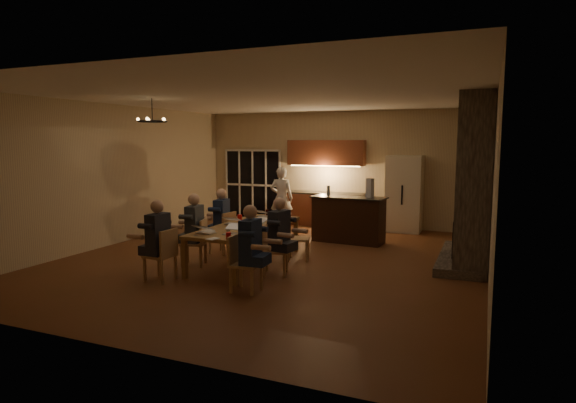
# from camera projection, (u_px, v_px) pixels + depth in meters

# --- Properties ---
(floor) EXTENTS (9.00, 9.00, 0.00)m
(floor) POSITION_uv_depth(u_px,v_px,m) (273.00, 260.00, 9.65)
(floor) COLOR brown
(floor) RESTS_ON ground
(back_wall) EXTENTS (8.00, 0.04, 3.20)m
(back_wall) POSITION_uv_depth(u_px,v_px,m) (339.00, 169.00, 13.59)
(back_wall) COLOR beige
(back_wall) RESTS_ON ground
(left_wall) EXTENTS (0.04, 9.00, 3.20)m
(left_wall) POSITION_uv_depth(u_px,v_px,m) (113.00, 175.00, 10.99)
(left_wall) COLOR beige
(left_wall) RESTS_ON ground
(right_wall) EXTENTS (0.04, 9.00, 3.20)m
(right_wall) POSITION_uv_depth(u_px,v_px,m) (494.00, 187.00, 7.91)
(right_wall) COLOR beige
(right_wall) RESTS_ON ground
(ceiling) EXTENTS (8.00, 9.00, 0.04)m
(ceiling) POSITION_uv_depth(u_px,v_px,m) (272.00, 96.00, 9.25)
(ceiling) COLOR white
(ceiling) RESTS_ON back_wall
(french_doors) EXTENTS (1.86, 0.08, 2.10)m
(french_doors) POSITION_uv_depth(u_px,v_px,m) (253.00, 185.00, 14.65)
(french_doors) COLOR black
(french_doors) RESTS_ON ground
(fireplace) EXTENTS (0.58, 2.50, 3.20)m
(fireplace) POSITION_uv_depth(u_px,v_px,m) (476.00, 181.00, 9.13)
(fireplace) COLOR #6A6053
(fireplace) RESTS_ON ground
(kitchenette) EXTENTS (2.24, 0.68, 2.40)m
(kitchenette) POSITION_uv_depth(u_px,v_px,m) (325.00, 183.00, 13.46)
(kitchenette) COLOR brown
(kitchenette) RESTS_ON ground
(refrigerator) EXTENTS (0.90, 0.68, 2.00)m
(refrigerator) POSITION_uv_depth(u_px,v_px,m) (404.00, 194.00, 12.60)
(refrigerator) COLOR beige
(refrigerator) RESTS_ON ground
(dining_table) EXTENTS (1.10, 2.82, 0.75)m
(dining_table) POSITION_uv_depth(u_px,v_px,m) (247.00, 245.00, 9.29)
(dining_table) COLOR #A27941
(dining_table) RESTS_ON ground
(bar_island) EXTENTS (1.78, 0.82, 1.08)m
(bar_island) POSITION_uv_depth(u_px,v_px,m) (348.00, 219.00, 11.27)
(bar_island) COLOR black
(bar_island) RESTS_ON ground
(chair_left_near) EXTENTS (0.46, 0.46, 0.89)m
(chair_left_near) POSITION_uv_depth(u_px,v_px,m) (160.00, 255.00, 8.14)
(chair_left_near) COLOR tan
(chair_left_near) RESTS_ON ground
(chair_left_mid) EXTENTS (0.56, 0.56, 0.89)m
(chair_left_mid) POSITION_uv_depth(u_px,v_px,m) (194.00, 242.00, 9.15)
(chair_left_mid) COLOR tan
(chair_left_mid) RESTS_ON ground
(chair_left_far) EXTENTS (0.50, 0.50, 0.89)m
(chair_left_far) POSITION_uv_depth(u_px,v_px,m) (222.00, 233.00, 10.14)
(chair_left_far) COLOR tan
(chair_left_far) RESTS_ON ground
(chair_right_near) EXTENTS (0.46, 0.46, 0.89)m
(chair_right_near) POSITION_uv_depth(u_px,v_px,m) (246.00, 264.00, 7.53)
(chair_right_near) COLOR tan
(chair_right_near) RESTS_ON ground
(chair_right_mid) EXTENTS (0.55, 0.55, 0.89)m
(chair_right_mid) POSITION_uv_depth(u_px,v_px,m) (275.00, 250.00, 8.51)
(chair_right_mid) COLOR tan
(chair_right_mid) RESTS_ON ground
(chair_right_far) EXTENTS (0.54, 0.54, 0.89)m
(chair_right_far) POSITION_uv_depth(u_px,v_px,m) (298.00, 238.00, 9.57)
(chair_right_far) COLOR tan
(chair_right_far) RESTS_ON ground
(person_left_near) EXTENTS (0.61, 0.61, 1.38)m
(person_left_near) POSITION_uv_depth(u_px,v_px,m) (158.00, 241.00, 8.11)
(person_left_near) COLOR #272932
(person_left_near) RESTS_ON ground
(person_right_near) EXTENTS (0.63, 0.63, 1.38)m
(person_right_near) POSITION_uv_depth(u_px,v_px,m) (250.00, 249.00, 7.48)
(person_right_near) COLOR #1E2E4C
(person_right_near) RESTS_ON ground
(person_left_mid) EXTENTS (0.69, 0.69, 1.38)m
(person_left_mid) POSITION_uv_depth(u_px,v_px,m) (195.00, 230.00, 9.12)
(person_left_mid) COLOR #3A3F45
(person_left_mid) RESTS_ON ground
(person_right_mid) EXTENTS (0.69, 0.69, 1.38)m
(person_right_mid) POSITION_uv_depth(u_px,v_px,m) (279.00, 236.00, 8.47)
(person_right_mid) COLOR #272932
(person_right_mid) RESTS_ON ground
(person_left_far) EXTENTS (0.69, 0.69, 1.38)m
(person_left_far) POSITION_uv_depth(u_px,v_px,m) (222.00, 221.00, 10.10)
(person_left_far) COLOR #1E2E4C
(person_left_far) RESTS_ON ground
(standing_person) EXTENTS (0.69, 0.52, 1.69)m
(standing_person) POSITION_uv_depth(u_px,v_px,m) (282.00, 198.00, 12.94)
(standing_person) COLOR silver
(standing_person) RESTS_ON ground
(chandelier) EXTENTS (0.58, 0.58, 0.03)m
(chandelier) POSITION_uv_depth(u_px,v_px,m) (152.00, 121.00, 9.53)
(chandelier) COLOR black
(chandelier) RESTS_ON ceiling
(laptop_a) EXTENTS (0.35, 0.31, 0.23)m
(laptop_a) POSITION_uv_depth(u_px,v_px,m) (206.00, 227.00, 8.45)
(laptop_a) COLOR silver
(laptop_a) RESTS_ON dining_table
(laptop_b) EXTENTS (0.33, 0.29, 0.23)m
(laptop_b) POSITION_uv_depth(u_px,v_px,m) (233.00, 228.00, 8.31)
(laptop_b) COLOR silver
(laptop_b) RESTS_ON dining_table
(laptop_c) EXTENTS (0.33, 0.30, 0.23)m
(laptop_c) POSITION_uv_depth(u_px,v_px,m) (234.00, 219.00, 9.36)
(laptop_c) COLOR silver
(laptop_c) RESTS_ON dining_table
(laptop_d) EXTENTS (0.41, 0.38, 0.23)m
(laptop_d) POSITION_uv_depth(u_px,v_px,m) (256.00, 221.00, 9.05)
(laptop_d) COLOR silver
(laptop_d) RESTS_ON dining_table
(laptop_e) EXTENTS (0.39, 0.36, 0.23)m
(laptop_e) POSITION_uv_depth(u_px,v_px,m) (264.00, 211.00, 10.32)
(laptop_e) COLOR silver
(laptop_e) RESTS_ON dining_table
(laptop_f) EXTENTS (0.41, 0.40, 0.23)m
(laptop_f) POSITION_uv_depth(u_px,v_px,m) (284.00, 213.00, 10.09)
(laptop_f) COLOR silver
(laptop_f) RESTS_ON dining_table
(mug_front) EXTENTS (0.09, 0.09, 0.10)m
(mug_front) POSITION_uv_depth(u_px,v_px,m) (235.00, 226.00, 8.87)
(mug_front) COLOR white
(mug_front) RESTS_ON dining_table
(mug_mid) EXTENTS (0.09, 0.09, 0.10)m
(mug_mid) POSITION_uv_depth(u_px,v_px,m) (264.00, 219.00, 9.73)
(mug_mid) COLOR white
(mug_mid) RESTS_ON dining_table
(mug_back) EXTENTS (0.09, 0.09, 0.10)m
(mug_back) POSITION_uv_depth(u_px,v_px,m) (253.00, 216.00, 10.14)
(mug_back) COLOR white
(mug_back) RESTS_ON dining_table
(redcup_near) EXTENTS (0.08, 0.08, 0.12)m
(redcup_near) POSITION_uv_depth(u_px,v_px,m) (228.00, 236.00, 7.89)
(redcup_near) COLOR red
(redcup_near) RESTS_ON dining_table
(redcup_mid) EXTENTS (0.10, 0.10, 0.12)m
(redcup_mid) POSITION_uv_depth(u_px,v_px,m) (240.00, 218.00, 9.81)
(redcup_mid) COLOR red
(redcup_mid) RESTS_ON dining_table
(redcup_far) EXTENTS (0.10, 0.10, 0.12)m
(redcup_far) POSITION_uv_depth(u_px,v_px,m) (281.00, 213.00, 10.48)
(redcup_far) COLOR red
(redcup_far) RESTS_ON dining_table
(can_silver) EXTENTS (0.07, 0.07, 0.12)m
(can_silver) POSITION_uv_depth(u_px,v_px,m) (228.00, 229.00, 8.55)
(can_silver) COLOR #B2B2B7
(can_silver) RESTS_ON dining_table
(can_cola) EXTENTS (0.06, 0.06, 0.12)m
(can_cola) POSITION_uv_depth(u_px,v_px,m) (267.00, 212.00, 10.57)
(can_cola) COLOR #3F0F0C
(can_cola) RESTS_ON dining_table
(can_right) EXTENTS (0.07, 0.07, 0.12)m
(can_right) POSITION_uv_depth(u_px,v_px,m) (274.00, 221.00, 9.34)
(can_right) COLOR #B2B2B7
(can_right) RESTS_ON dining_table
(plate_near) EXTENTS (0.26, 0.26, 0.02)m
(plate_near) POSITION_uv_depth(u_px,v_px,m) (249.00, 231.00, 8.59)
(plate_near) COLOR white
(plate_near) RESTS_ON dining_table
(plate_left) EXTENTS (0.26, 0.26, 0.02)m
(plate_left) POSITION_uv_depth(u_px,v_px,m) (208.00, 231.00, 8.61)
(plate_left) COLOR white
(plate_left) RESTS_ON dining_table
(plate_far) EXTENTS (0.27, 0.27, 0.02)m
(plate_far) POSITION_uv_depth(u_px,v_px,m) (282.00, 221.00, 9.75)
(plate_far) COLOR white
(plate_far) RESTS_ON dining_table
(notepad) EXTENTS (0.19, 0.24, 0.01)m
(notepad) POSITION_uv_depth(u_px,v_px,m) (213.00, 239.00, 7.93)
(notepad) COLOR white
(notepad) RESTS_ON dining_table
(bar_bottle) EXTENTS (0.08, 0.08, 0.24)m
(bar_bottle) POSITION_uv_depth(u_px,v_px,m) (328.00, 191.00, 11.43)
(bar_bottle) COLOR #99999E
(bar_bottle) RESTS_ON bar_island
(bar_blender) EXTENTS (0.18, 0.18, 0.44)m
(bar_blender) POSITION_uv_depth(u_px,v_px,m) (370.00, 188.00, 10.98)
(bar_blender) COLOR silver
(bar_blender) RESTS_ON bar_island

